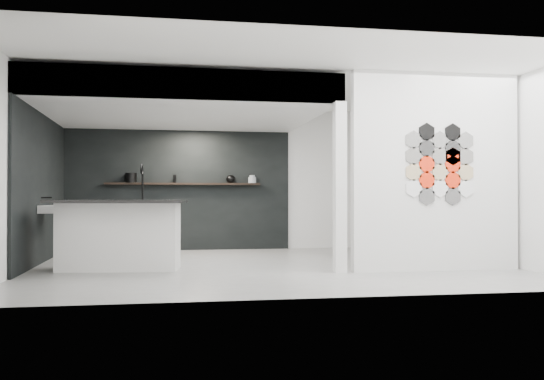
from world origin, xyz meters
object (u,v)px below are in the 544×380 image
Objects in this scene: kettle at (231,179)px; glass_vase at (252,179)px; kitchen_island at (119,234)px; glass_bowl at (252,180)px; utensil_cup at (132,180)px; stockpot at (131,178)px; wall_basin at (55,209)px; partition_panel at (435,172)px; bottle_dark at (175,179)px.

kettle reaches higher than glass_vase.
glass_bowl is at bearing 60.22° from kitchen_island.
utensil_cup is at bearing 97.69° from kitchen_island.
utensil_cup is at bearing 0.00° from stockpot.
kettle is 0.43m from glass_bowl.
kitchen_island reaches higher than wall_basin.
glass_vase is (0.00, 0.00, 0.02)m from glass_bowl.
partition_panel is 12.63× the size of stockpot.
kettle is at bearing 180.00° from glass_vase.
glass_bowl is 2.32m from utensil_cup.
bottle_dark is (-1.52, 0.00, -0.00)m from glass_vase.
glass_vase is 1.03× the size of bottle_dark.
partition_panel is 5.88m from stockpot.
utensil_cup is (0.02, 3.02, 0.86)m from kitchen_island.
stockpot reaches higher than bottle_dark.
kitchen_island is at bearing -105.24° from bottle_dark.
stockpot is 1.92m from kettle.
glass_bowl is at bearing 0.00° from bottle_dark.
kitchen_island is 3.14m from utensil_cup.
bottle_dark is (1.87, 2.07, 0.54)m from wall_basin.
bottle_dark is at bearing 82.78° from kitchen_island.
glass_bowl is (-2.08, 3.87, -0.02)m from partition_panel.
utensil_cup is (-0.81, 0.00, -0.02)m from bottle_dark.
stockpot is at bearing 63.27° from wall_basin.
wall_basin is 3.23× the size of kettle.
stockpot is at bearing 180.00° from glass_bowl.
partition_panel is at bearing -41.30° from utensil_cup.
stockpot is (1.04, 2.07, 0.56)m from wall_basin.
partition_panel is 27.17× the size of utensil_cup.
glass_bowl is 1.52m from bottle_dark.
partition_panel is at bearing -47.08° from bottle_dark.
glass_vase is at bearing 60.22° from kitchen_island.
bottle_dark is at bearing 180.00° from glass_vase.
utensil_cup is (-2.32, 0.00, -0.01)m from glass_bowl.
glass_bowl is 1.55× the size of utensil_cup.
glass_vase is 2.32m from utensil_cup.
kettle is (2.96, 2.07, 0.55)m from wall_basin.
wall_basin is at bearing -148.65° from glass_bowl.
kitchen_island is at bearing -118.16° from kettle.
utensil_cup is (-1.90, 0.00, -0.03)m from kettle.
partition_panel is 4.67× the size of wall_basin.
stockpot is 2.35m from glass_vase.
stockpot is (-0.01, 3.02, 0.90)m from kitchen_island.
utensil_cup is at bearing 180.00° from bottle_dark.
partition_panel is 5.86m from utensil_cup.
kitchen_island is 19.29× the size of utensil_cup.
stockpot is at bearing 180.00° from utensil_cup.
bottle_dark is (-3.59, 3.87, -0.01)m from partition_panel.
kettle is 1.90m from utensil_cup.
kettle is (1.92, 0.00, -0.01)m from stockpot.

